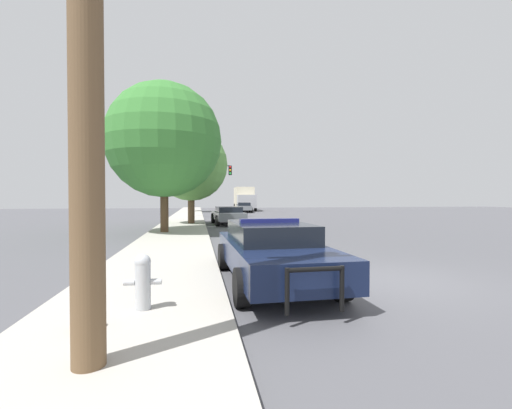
{
  "coord_description": "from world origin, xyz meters",
  "views": [
    {
      "loc": [
        -4.12,
        -7.08,
        1.86
      ],
      "look_at": [
        -0.21,
        15.73,
        1.4
      ],
      "focal_mm": 24.0,
      "sensor_mm": 36.0,
      "label": 1
    }
  ],
  "objects": [
    {
      "name": "tree_sidewalk_far",
      "position": [
        -4.71,
        37.52,
        5.39
      ],
      "size": [
        4.39,
        4.39,
        7.47
      ],
      "color": "#4C3823",
      "rests_on": "sidewalk_left"
    },
    {
      "name": "tree_sidewalk_near",
      "position": [
        -5.76,
        10.64,
        4.74
      ],
      "size": [
        5.74,
        5.74,
        7.49
      ],
      "color": "#4C3823",
      "rests_on": "sidewalk_left"
    },
    {
      "name": "traffic_light",
      "position": [
        -3.21,
        25.47,
        3.65
      ],
      "size": [
        4.04,
        0.35,
        4.93
      ],
      "color": "#424247",
      "rests_on": "sidewalk_left"
    },
    {
      "name": "car_background_distant",
      "position": [
        1.63,
        35.47,
        0.68
      ],
      "size": [
        2.24,
        4.45,
        1.25
      ],
      "rotation": [
        0.0,
        0.0,
        -0.08
      ],
      "color": "slate",
      "rests_on": "ground_plane"
    },
    {
      "name": "fire_hydrant",
      "position": [
        -4.96,
        -1.59,
        0.59
      ],
      "size": [
        0.57,
        0.25,
        0.86
      ],
      "color": "#B7BCC1",
      "rests_on": "sidewalk_left"
    },
    {
      "name": "sidewalk_left",
      "position": [
        -5.1,
        0.0,
        0.07
      ],
      "size": [
        3.0,
        110.0,
        0.13
      ],
      "color": "#ADA89E",
      "rests_on": "ground_plane"
    },
    {
      "name": "police_car",
      "position": [
        -2.51,
        0.27,
        0.71
      ],
      "size": [
        2.16,
        5.13,
        1.39
      ],
      "rotation": [
        0.0,
        0.0,
        3.17
      ],
      "color": "#141E3D",
      "rests_on": "ground_plane"
    },
    {
      "name": "traffic_cone",
      "position": [
        -5.58,
        -2.3,
        0.4
      ],
      "size": [
        0.36,
        0.36,
        0.53
      ],
      "color": "orange",
      "rests_on": "sidewalk_left"
    },
    {
      "name": "box_truck",
      "position": [
        2.47,
        41.22,
        1.78
      ],
      "size": [
        2.82,
        7.45,
        3.35
      ],
      "rotation": [
        0.0,
        0.0,
        3.12
      ],
      "color": "#B7B7BC",
      "rests_on": "ground_plane"
    },
    {
      "name": "car_background_midblock",
      "position": [
        -2.02,
        16.56,
        0.69
      ],
      "size": [
        2.23,
        4.72,
        1.24
      ],
      "rotation": [
        0.0,
        0.0,
        0.05
      ],
      "color": "slate",
      "rests_on": "ground_plane"
    },
    {
      "name": "ground_plane",
      "position": [
        0.0,
        0.0,
        0.0
      ],
      "size": [
        110.0,
        110.0,
        0.0
      ],
      "primitive_type": "plane",
      "color": "#4F4F54"
    },
    {
      "name": "tree_sidewalk_mid",
      "position": [
        -4.54,
        16.48,
        4.1
      ],
      "size": [
        4.93,
        4.93,
        6.45
      ],
      "color": "brown",
      "rests_on": "sidewalk_left"
    }
  ]
}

